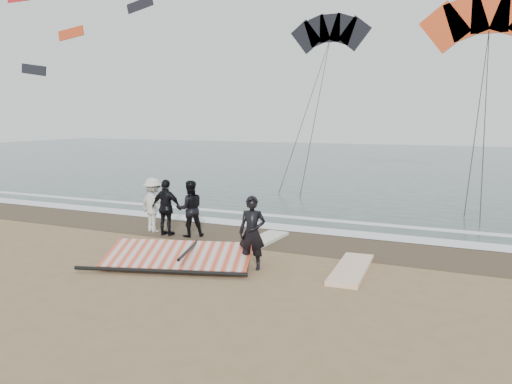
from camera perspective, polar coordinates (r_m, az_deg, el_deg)
ground at (r=10.64m, az=-2.12°, el=-11.05°), size 120.00×120.00×0.00m
sea at (r=42.37m, az=18.16°, el=3.22°), size 120.00×54.00×0.02m
wet_sand at (r=14.64m, az=5.77°, el=-5.62°), size 120.00×2.80×0.01m
foam_near at (r=15.93m, az=7.38°, el=-4.41°), size 120.00×0.90×0.01m
foam_far at (r=17.53m, az=9.00°, el=-3.26°), size 120.00×0.45×0.01m
man_main at (r=11.78m, az=-0.44°, el=-4.67°), size 0.71×0.54×1.75m
board_white at (r=12.02m, az=10.83°, el=-8.64°), size 0.87×2.56×0.10m
board_cream at (r=14.40m, az=0.58°, el=-5.63°), size 0.80×2.49×0.10m
trio_cluster at (r=15.53m, az=-10.00°, el=-1.67°), size 2.55×1.10×1.73m
sail_rig at (r=12.40m, az=-8.77°, el=-7.36°), size 3.91×2.63×0.49m
kite_red at (r=28.61m, az=25.14°, el=16.95°), size 7.55×5.18×12.83m
kite_dark at (r=38.63m, az=8.44°, el=17.26°), size 6.63×8.03×18.62m
distant_kites at (r=54.04m, az=-20.99°, el=17.35°), size 16.89×6.12×9.00m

